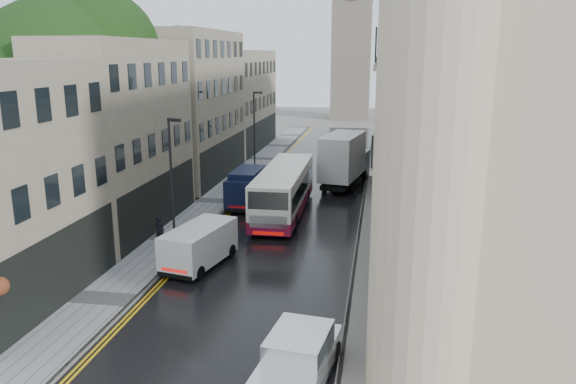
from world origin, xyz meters
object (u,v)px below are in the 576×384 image
(tree_near, at_px, (63,114))
(lamp_post_far, at_px, (254,134))
(tree_far, at_px, (156,106))
(lamp_post_near, at_px, (172,188))
(navy_van, at_px, (228,192))
(white_lorry, at_px, (325,163))
(silver_hatchback, at_px, (255,378))
(white_van, at_px, (165,254))
(cream_bus, at_px, (257,203))
(pedestrian, at_px, (160,230))

(tree_near, relative_size, lamp_post_far, 1.98)
(tree_far, distance_m, lamp_post_near, 18.11)
(tree_far, height_order, navy_van, tree_far)
(white_lorry, bearing_deg, silver_hatchback, -78.32)
(white_van, height_order, lamp_post_far, lamp_post_far)
(cream_bus, bearing_deg, white_lorry, 72.48)
(tree_near, distance_m, lamp_post_near, 9.00)
(white_lorry, height_order, navy_van, white_lorry)
(white_lorry, xyz_separation_m, lamp_post_near, (-6.23, -15.81, 1.52))
(tree_far, bearing_deg, white_van, -67.31)
(cream_bus, bearing_deg, silver_hatchback, -78.36)
(silver_hatchback, bearing_deg, lamp_post_far, 110.25)
(tree_far, xyz_separation_m, navy_van, (7.90, -7.74, -4.86))
(tree_far, xyz_separation_m, silver_hatchback, (14.35, -28.10, -5.37))
(tree_near, xyz_separation_m, navy_van, (8.20, 5.26, -5.58))
(tree_near, distance_m, pedestrian, 8.92)
(white_van, bearing_deg, tree_far, 124.69)
(cream_bus, relative_size, pedestrian, 7.15)
(tree_near, xyz_separation_m, tree_far, (0.30, 13.00, -0.72))
(white_van, relative_size, pedestrian, 2.93)
(silver_hatchback, bearing_deg, navy_van, 115.04)
(navy_van, distance_m, pedestrian, 7.41)
(cream_bus, relative_size, lamp_post_far, 1.60)
(tree_far, relative_size, white_van, 2.71)
(cream_bus, distance_m, pedestrian, 6.16)
(tree_near, height_order, white_van, tree_near)
(white_van, relative_size, navy_van, 0.87)
(navy_van, bearing_deg, lamp_post_near, -92.41)
(silver_hatchback, relative_size, lamp_post_near, 0.63)
(tree_near, relative_size, silver_hatchback, 3.10)
(lamp_post_near, xyz_separation_m, lamp_post_far, (-0.32, 20.32, -0.03))
(tree_far, distance_m, lamp_post_far, 8.53)
(navy_van, bearing_deg, cream_bus, -48.07)
(white_van, xyz_separation_m, pedestrian, (-1.91, 4.02, -0.16))
(silver_hatchback, bearing_deg, white_van, 132.48)
(lamp_post_far, bearing_deg, white_lorry, -35.16)
(silver_hatchback, xyz_separation_m, lamp_post_far, (-7.28, 32.10, 2.77))
(white_van, height_order, lamp_post_near, lamp_post_near)
(lamp_post_near, bearing_deg, tree_near, 176.67)
(white_van, bearing_deg, lamp_post_far, 104.07)
(pedestrian, xyz_separation_m, lamp_post_far, (1.09, 18.87, 2.72))
(tree_far, relative_size, silver_hatchback, 2.78)
(lamp_post_near, bearing_deg, cream_bus, 80.62)
(cream_bus, xyz_separation_m, lamp_post_near, (-3.14, -5.56, 2.10))
(silver_hatchback, xyz_separation_m, navy_van, (-6.45, 20.37, 0.51))
(tree_near, height_order, pedestrian, tree_near)
(tree_far, xyz_separation_m, white_van, (7.90, -18.90, -5.17))
(pedestrian, bearing_deg, tree_near, 0.31)
(cream_bus, distance_m, silver_hatchback, 17.76)
(navy_van, height_order, lamp_post_far, lamp_post_far)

